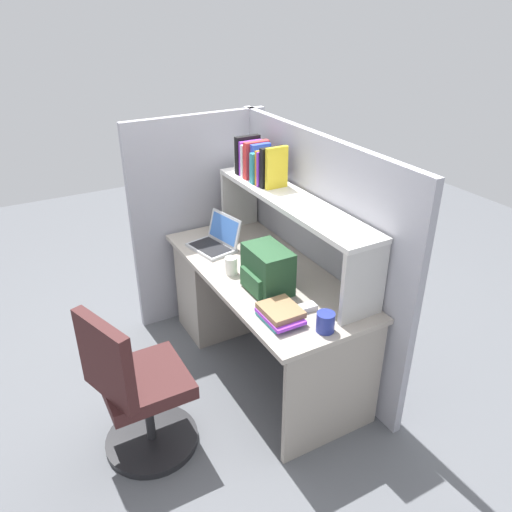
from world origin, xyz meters
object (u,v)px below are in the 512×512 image
object	(u,v)px
laptop	(216,241)
backpack	(267,270)
paper_cup	(231,266)
office_chair	(137,395)
snack_canister	(325,322)
computer_mouse	(307,308)

from	to	relation	value
laptop	backpack	distance (m)	0.65
paper_cup	office_chair	xyz separation A→B (m)	(0.39, -0.76, -0.39)
laptop	snack_canister	distance (m)	1.15
laptop	backpack	bearing A→B (deg)	2.40
laptop	snack_canister	size ratio (longest dim) A/B	3.34
computer_mouse	paper_cup	distance (m)	0.60
paper_cup	office_chair	world-z (taller)	office_chair
computer_mouse	snack_canister	distance (m)	0.21
laptop	office_chair	xyz separation A→B (m)	(0.76, -0.83, -0.39)
backpack	paper_cup	bearing A→B (deg)	-159.88
backpack	paper_cup	size ratio (longest dim) A/B	2.74
snack_canister	office_chair	distance (m)	1.07
snack_canister	paper_cup	bearing A→B (deg)	-168.78
paper_cup	snack_canister	size ratio (longest dim) A/B	1.03
laptop	computer_mouse	xyz separation A→B (m)	(0.94, 0.11, -0.03)
laptop	computer_mouse	size ratio (longest dim) A/B	3.42
backpack	office_chair	size ratio (longest dim) A/B	0.32
snack_canister	office_chair	world-z (taller)	office_chair
paper_cup	snack_canister	xyz separation A→B (m)	(0.77, 0.15, -0.00)
laptop	paper_cup	bearing A→B (deg)	-10.84
backpack	laptop	bearing A→B (deg)	-177.60
snack_canister	office_chair	bearing A→B (deg)	-112.75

